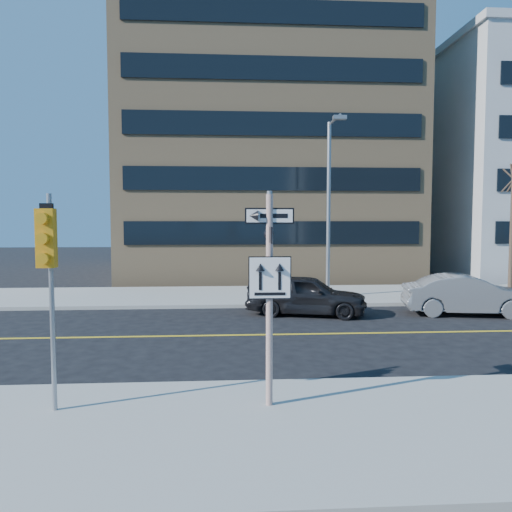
{
  "coord_description": "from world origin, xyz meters",
  "views": [
    {
      "loc": [
        -0.87,
        -11.77,
        3.65
      ],
      "look_at": [
        0.18,
        4.0,
        2.55
      ],
      "focal_mm": 35.0,
      "sensor_mm": 36.0,
      "label": 1
    }
  ],
  "objects": [
    {
      "name": "building_brick",
      "position": [
        2.0,
        25.0,
        9.0
      ],
      "size": [
        18.0,
        18.0,
        18.0
      ],
      "primitive_type": "cube",
      "color": "tan",
      "rests_on": "ground"
    },
    {
      "name": "parked_car_b",
      "position": [
        8.62,
        6.87,
        0.79
      ],
      "size": [
        2.54,
        5.01,
        1.58
      ],
      "primitive_type": "imported",
      "rotation": [
        0.0,
        0.0,
        1.38
      ],
      "color": "slate",
      "rests_on": "ground"
    },
    {
      "name": "traffic_signal",
      "position": [
        -4.0,
        -2.66,
        3.03
      ],
      "size": [
        0.32,
        0.45,
        4.0
      ],
      "color": "gray",
      "rests_on": "near_sidewalk"
    },
    {
      "name": "streetlight_a",
      "position": [
        4.0,
        10.76,
        4.76
      ],
      "size": [
        0.55,
        2.25,
        8.0
      ],
      "color": "gray",
      "rests_on": "far_sidewalk"
    },
    {
      "name": "sign_pole",
      "position": [
        0.0,
        -2.51,
        2.44
      ],
      "size": [
        0.92,
        0.92,
        4.06
      ],
      "color": "silver",
      "rests_on": "near_sidewalk"
    },
    {
      "name": "ground",
      "position": [
        0.0,
        0.0,
        0.0
      ],
      "size": [
        120.0,
        120.0,
        0.0
      ],
      "primitive_type": "plane",
      "color": "black",
      "rests_on": "ground"
    },
    {
      "name": "parked_car_a",
      "position": [
        2.37,
        7.33,
        0.79
      ],
      "size": [
        2.99,
        4.96,
        1.58
      ],
      "primitive_type": "imported",
      "rotation": [
        0.0,
        0.0,
        1.31
      ],
      "color": "black",
      "rests_on": "ground"
    }
  ]
}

